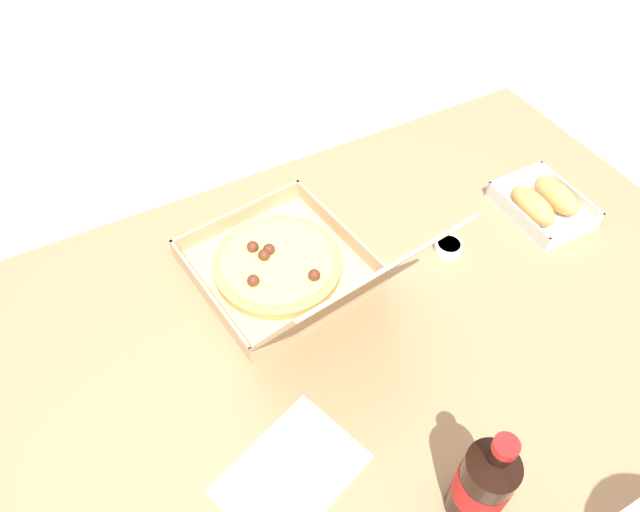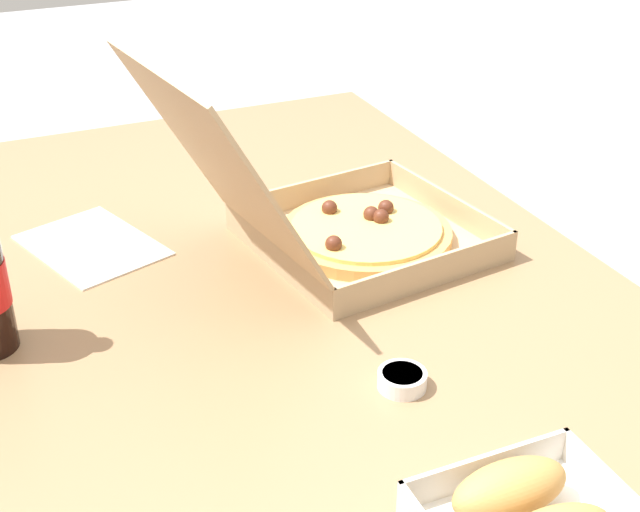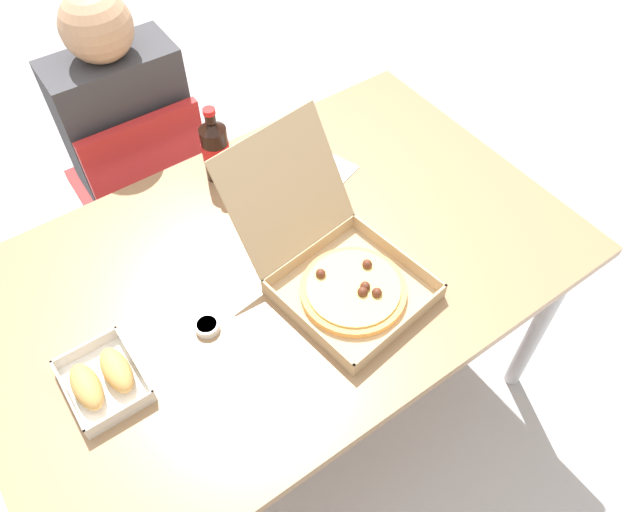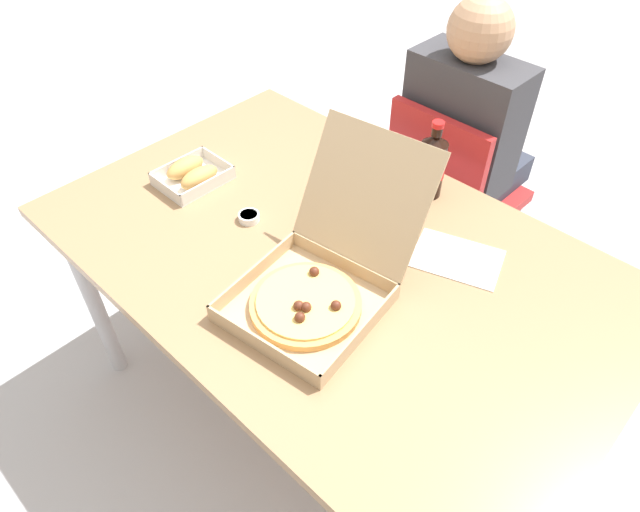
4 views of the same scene
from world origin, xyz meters
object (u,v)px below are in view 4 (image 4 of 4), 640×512
(chair, at_px, (447,193))
(dipping_sauce_cup, at_px, (249,217))
(diner_person, at_px, (467,136))
(bread_side_box, at_px, (192,174))
(pizza_box_open, at_px, (317,283))
(cola_bottle, at_px, (432,165))
(paper_menu, at_px, (457,258))

(chair, bearing_deg, dipping_sauce_cup, -101.23)
(diner_person, bearing_deg, bread_side_box, -115.87)
(diner_person, distance_m, pizza_box_open, 0.91)
(cola_bottle, xyz_separation_m, dipping_sauce_cup, (-0.27, -0.42, -0.08))
(diner_person, relative_size, dipping_sauce_cup, 20.54)
(chair, xyz_separation_m, pizza_box_open, (0.17, -0.84, 0.30))
(pizza_box_open, bearing_deg, cola_bottle, 95.62)
(pizza_box_open, height_order, paper_menu, pizza_box_open)
(chair, height_order, bread_side_box, chair)
(chair, relative_size, pizza_box_open, 1.68)
(chair, xyz_separation_m, cola_bottle, (0.12, -0.34, 0.35))
(pizza_box_open, relative_size, cola_bottle, 2.20)
(pizza_box_open, distance_m, dipping_sauce_cup, 0.33)
(chair, distance_m, cola_bottle, 0.51)
(bread_side_box, bearing_deg, diner_person, 64.13)
(diner_person, height_order, dipping_sauce_cup, diner_person)
(chair, height_order, paper_menu, chair)
(chair, xyz_separation_m, diner_person, (0.00, 0.06, 0.21))
(cola_bottle, bearing_deg, pizza_box_open, -84.38)
(paper_menu, height_order, dipping_sauce_cup, dipping_sauce_cup)
(bread_side_box, relative_size, cola_bottle, 0.85)
(paper_menu, bearing_deg, bread_side_box, -179.90)
(bread_side_box, bearing_deg, dipping_sauce_cup, -0.72)
(bread_side_box, height_order, dipping_sauce_cup, bread_side_box)
(pizza_box_open, relative_size, dipping_sauce_cup, 8.82)
(paper_menu, relative_size, dipping_sauce_cup, 3.75)
(cola_bottle, relative_size, paper_menu, 1.07)
(paper_menu, bearing_deg, pizza_box_open, -135.14)
(cola_bottle, bearing_deg, diner_person, 106.38)
(pizza_box_open, height_order, dipping_sauce_cup, pizza_box_open)
(diner_person, distance_m, cola_bottle, 0.44)
(chair, xyz_separation_m, paper_menu, (0.33, -0.51, 0.26))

